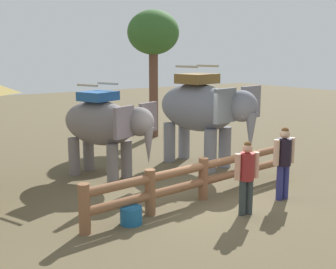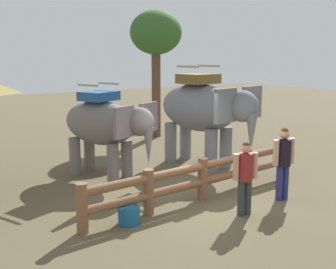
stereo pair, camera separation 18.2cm
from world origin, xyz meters
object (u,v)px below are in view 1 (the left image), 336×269
object	(u,v)px
log_fence	(203,176)
elephant_center	(203,110)
tree_far_left	(153,36)
tourist_woman_in_black	(247,173)
feed_bucket	(131,215)
tourist_man_in_blue	(284,158)
elephant_near_left	(104,125)

from	to	relation	value
log_fence	elephant_center	size ratio (longest dim) A/B	1.79
elephant_center	tree_far_left	xyz separation A→B (m)	(1.42, 5.07, 2.46)
elephant_center	tourist_woman_in_black	bearing A→B (deg)	-116.05
log_fence	feed_bucket	bearing A→B (deg)	-170.55
tourist_woman_in_black	elephant_center	bearing A→B (deg)	63.95
tourist_man_in_blue	feed_bucket	bearing A→B (deg)	169.24
elephant_center	feed_bucket	bearing A→B (deg)	-145.65
log_fence	tree_far_left	bearing A→B (deg)	65.61
log_fence	elephant_center	distance (m)	3.51
tourist_woman_in_black	feed_bucket	size ratio (longest dim) A/B	3.57
log_fence	feed_bucket	world-z (taller)	log_fence
elephant_center	elephant_near_left	bearing A→B (deg)	170.01
tourist_man_in_blue	feed_bucket	distance (m)	4.06
elephant_center	feed_bucket	distance (m)	5.49
feed_bucket	elephant_center	bearing A→B (deg)	34.35
log_fence	tourist_woman_in_black	world-z (taller)	tourist_woman_in_black
tourist_woman_in_black	tourist_man_in_blue	distance (m)	1.52
elephant_near_left	tree_far_left	distance (m)	6.98
tourist_man_in_blue	tree_far_left	xyz separation A→B (m)	(1.85, 8.77, 3.21)
tourist_man_in_blue	feed_bucket	world-z (taller)	tourist_man_in_blue
log_fence	feed_bucket	size ratio (longest dim) A/B	14.51
feed_bucket	log_fence	bearing A→B (deg)	9.45
log_fence	tourist_man_in_blue	bearing A→B (deg)	-34.70
elephant_near_left	feed_bucket	world-z (taller)	elephant_near_left
log_fence	tourist_man_in_blue	world-z (taller)	tourist_man_in_blue
elephant_center	feed_bucket	world-z (taller)	elephant_center
tourist_man_in_blue	tree_far_left	world-z (taller)	tree_far_left
elephant_center	feed_bucket	size ratio (longest dim) A/B	8.08
log_fence	elephant_near_left	distance (m)	3.46
log_fence	tree_far_left	xyz separation A→B (m)	(3.47, 7.65, 3.66)
tree_far_left	feed_bucket	world-z (taller)	tree_far_left
elephant_near_left	tree_far_left	bearing A→B (deg)	44.53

